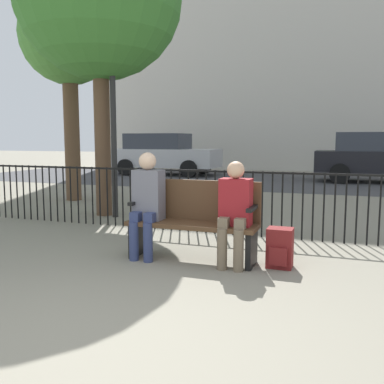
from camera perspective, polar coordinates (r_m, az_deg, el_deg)
The scene contains 12 objects.
ground_plane at distance 3.13m, azimuth -15.01°, elevation -19.72°, with size 80.00×80.00×0.00m, color gray.
park_bench at distance 4.98m, azimuth 0.30°, elevation -3.48°, with size 1.51×0.45×0.92m.
seated_person_0 at distance 5.04m, azimuth -6.02°, elevation -1.00°, with size 0.34×0.39×1.25m.
seated_person_1 at distance 4.68m, azimuth 5.70°, elevation -2.20°, with size 0.34×0.39×1.16m.
backpack at distance 4.80m, azimuth 11.62°, elevation -7.35°, with size 0.28×0.26×0.44m.
fence_railing at distance 6.27m, azimuth 4.35°, elevation -0.64°, with size 9.01×0.03×0.95m.
tree_1 at distance 10.42m, azimuth -16.12°, elevation 19.03°, with size 2.15×2.15×4.76m.
lamp_post at distance 7.84m, azimuth -10.59°, elevation 15.93°, with size 0.28×0.28×4.02m.
street_surface at distance 14.44m, azimuth 13.15°, elevation 1.32°, with size 24.00×6.00×0.01m.
parked_car_0 at distance 15.09m, azimuth 23.84°, elevation 4.34°, with size 4.20×1.94×1.62m.
parked_car_1 at distance 16.96m, azimuth -3.85°, elevation 5.16°, with size 4.20×1.94×1.62m.
building_facade at distance 23.30m, azimuth 16.23°, elevation 23.28°, with size 20.00×6.00×16.03m.
Camera 1 is at (1.62, -2.28, 1.40)m, focal length 40.00 mm.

